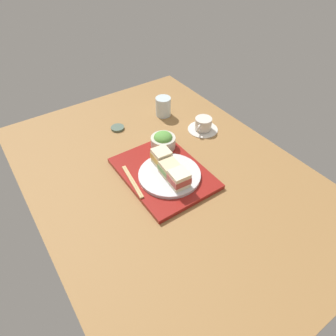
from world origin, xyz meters
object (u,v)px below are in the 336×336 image
Objects in this scene: chopsticks_pair at (132,181)px; small_sauce_dish at (118,128)px; sandwich_plate at (170,175)px; drinking_glass at (163,107)px; sandwich_near at (161,157)px; salad_bowl at (163,141)px; coffee_cup at (203,125)px; sandwich_middle at (170,168)px; sandwich_far at (179,179)px.

chopsticks_pair is 2.99× the size of small_sauce_dish.
small_sauce_dish is at bearing -178.70° from sandwich_plate.
drinking_glass is (-34.19, 36.81, 2.56)cm from chopsticks_pair.
salad_bowl is (-9.52, 7.46, -1.19)cm from sandwich_near.
chopsticks_pair is (11.15, -21.34, -2.91)cm from salad_bowl.
sandwich_plate is at bearing -26.15° from salad_bowl.
sandwich_near and drinking_glass have the same top height.
sandwich_near reaches higher than sandwich_plate.
sandwich_near is 0.52× the size of coffee_cup.
sandwich_middle reaches higher than coffee_cup.
drinking_glass is at bearing 132.88° from chopsticks_pair.
small_sauce_dish is at bearing -160.41° from salad_bowl.
drinking_glass is at bearing 85.06° from small_sauce_dish.
salad_bowl is 0.75× the size of coffee_cup.
sandwich_middle is 45.85cm from drinking_glass.
sandwich_middle reaches higher than small_sauce_dish.
drinking_glass reaches higher than salad_bowl.
salad_bowl is at bearing -33.89° from drinking_glass.
sandwich_middle is 36.56cm from coffee_cup.
small_sauce_dish is (-25.16, -8.95, -4.52)cm from salad_bowl.
sandwich_plate is 3.30cm from sandwich_middle.
small_sauce_dish is (-2.11, -24.43, -4.16)cm from drinking_glass.
drinking_glass reaches higher than chopsticks_pair.
salad_bowl is at bearing 117.59° from chopsticks_pair.
sandwich_middle is 1.19× the size of small_sauce_dish.
salad_bowl is at bearing 159.67° from sandwich_far.
chopsticks_pair is at bearing -111.19° from sandwich_middle.
sandwich_plate is 3.25× the size of sandwich_middle.
sandwich_middle is at bearing 175.35° from sandwich_far.
sandwich_middle reaches higher than chopsticks_pair.
sandwich_near is 0.69× the size of salad_bowl.
coffee_cup is 1.49× the size of drinking_glass.
sandwich_middle is 0.78× the size of drinking_glass.
coffee_cup is at bearing 54.43° from small_sauce_dish.
sandwich_near is at bearing 175.35° from sandwich_plate.
coffee_cup is at bearing 128.02° from sandwich_far.
sandwich_near is at bearing 96.70° from chopsticks_pair.
sandwich_middle is 0.71× the size of salad_bowl.
drinking_glass reaches higher than sandwich_far.
small_sauce_dish is (-34.67, -1.49, -5.71)cm from sandwich_near.
small_sauce_dish is (-36.31, 12.39, -1.61)cm from chopsticks_pair.
sandwich_far reaches higher than sandwich_plate.
sandwich_middle is 1.03× the size of sandwich_far.
chopsticks_pair is at bearing -83.30° from sandwich_near.
chopsticks_pair is 1.32× the size of coffee_cup.
small_sauce_dish is (-41.47, -0.94, -5.25)cm from sandwich_middle.
sandwich_middle is (6.80, -0.55, -0.47)cm from sandwich_near.
drinking_glass reaches higher than sandwich_middle.
small_sauce_dish is at bearing -178.70° from sandwich_middle.
salad_bowl is 23.70cm from coffee_cup.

